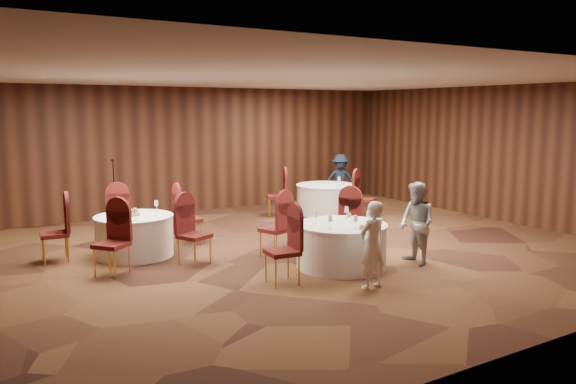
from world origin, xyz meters
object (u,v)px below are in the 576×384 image
man_c (340,180)px  woman_a (372,245)px  table_left (135,235)px  table_main (341,245)px  table_right (326,199)px  woman_b (417,223)px  mic_stand (115,207)px

man_c → woman_a: bearing=-92.2°
table_left → man_c: (6.48, 2.54, 0.33)m
table_main → man_c: (3.71, 5.06, 0.33)m
table_right → woman_b: size_ratio=1.09×
man_c → table_left: bearing=-128.0°
woman_a → man_c: man_c is taller
table_left → table_right: same height
table_main → man_c: size_ratio=1.08×
table_main → man_c: bearing=53.8°
mic_stand → table_main: bearing=-65.5°
table_left → woman_a: size_ratio=1.06×
table_left → woman_a: 4.44m
table_left → woman_b: size_ratio=0.99×
table_right → man_c: 1.41m
mic_stand → woman_b: bearing=-58.0°
table_main → mic_stand: bearing=114.5°
table_main → mic_stand: size_ratio=0.99×
man_c → table_right: bearing=-111.0°
mic_stand → woman_b: size_ratio=1.09×
table_main → woman_a: 1.23m
woman_a → man_c: bearing=-129.3°
table_main → woman_b: (1.21, -0.50, 0.33)m
table_left → table_right: size_ratio=0.91×
table_main → mic_stand: mic_stand is taller
woman_b → woman_a: bearing=-57.4°
table_right → woman_b: 4.94m
table_right → man_c: bearing=38.4°
woman_b → man_c: same height
table_right → woman_b: bearing=-106.8°
table_right → mic_stand: (-5.05, 1.09, 0.07)m
table_main → woman_b: woman_b is taller
table_left → woman_b: 5.01m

